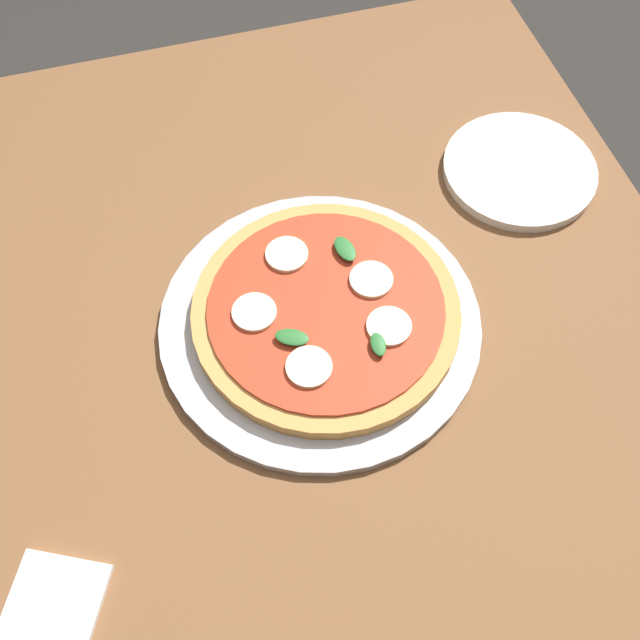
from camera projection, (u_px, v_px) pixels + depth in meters
ground_plane at (307, 529)px, 1.51m from camera, size 6.00×6.00×0.00m
dining_table at (300, 388)px, 0.98m from camera, size 1.14×1.00×0.74m
serving_tray at (320, 322)px, 0.90m from camera, size 0.38×0.38×0.01m
pizza at (326, 311)px, 0.89m from camera, size 0.31×0.31×0.03m
plate_white at (519, 170)px, 1.02m from camera, size 0.21×0.21×0.01m
napkin at (47, 626)px, 0.72m from camera, size 0.16×0.14×0.01m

